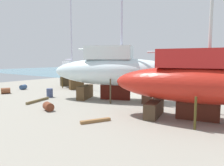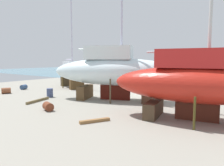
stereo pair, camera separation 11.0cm
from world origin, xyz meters
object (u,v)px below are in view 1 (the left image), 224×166
Objects in this scene: barrel_tipped_center at (6,91)px; sailboat_mid_port at (115,71)px; sailboat_large_starboard at (71,72)px; barrel_ochre at (50,93)px; sailboat_small_center at (197,83)px; barrel_rust_mid at (23,87)px; barrel_tipped_right at (48,107)px.

sailboat_mid_port is at bearing 19.88° from barrel_tipped_center.
barrel_ochre is at bearing -34.23° from sailboat_large_starboard.
sailboat_small_center is 18.96× the size of barrel_ochre.
barrel_tipped_center is at bearing -78.52° from sailboat_large_starboard.
barrel_tipped_center is (-10.84, -3.92, -2.22)m from sailboat_mid_port.
barrel_tipped_center is 1.09× the size of barrel_rust_mid.
sailboat_small_center is 1.10× the size of sailboat_large_starboard.
barrel_ochre is at bearing 14.64° from barrel_tipped_center.
barrel_tipped_right is 1.02× the size of barrel_rust_mid.
sailboat_mid_port reaches higher than sailboat_small_center.
barrel_rust_mid is at bearing 117.60° from barrel_tipped_center.
sailboat_large_starboard is 17.52× the size of barrel_rust_mid.
sailboat_small_center is 7.82m from sailboat_mid_port.
barrel_tipped_right is (9.58, -1.94, -0.02)m from barrel_tipped_center.
barrel_rust_mid is (-19.74, 1.26, -1.88)m from sailboat_small_center.
sailboat_mid_port is (-7.44, 2.39, 0.36)m from sailboat_small_center.
sailboat_small_center is at bearing 5.24° from sailboat_large_starboard.
sailboat_large_starboard is at bearing 121.23° from barrel_ochre.
barrel_rust_mid is 6.91m from barrel_ochre.
barrel_tipped_right is 5.41m from barrel_ochre.
barrel_tipped_center is 1.07× the size of barrel_tipped_right.
sailboat_small_center is 9.56m from barrel_tipped_right.
sailboat_large_starboard is 17.19× the size of barrel_ochre.
sailboat_mid_port is 6.40m from barrel_tipped_right.
barrel_tipped_right is at bearing -37.99° from barrel_ochre.
sailboat_large_starboard reaches higher than barrel_rust_mid.
barrel_ochre is at bearing -11.71° from barrel_rust_mid.
barrel_ochre reaches higher than barrel_rust_mid.
barrel_tipped_right is at bearing -11.48° from barrel_tipped_center.
sailboat_mid_port is 12.55m from barrel_rust_mid.
sailboat_small_center reaches higher than barrel_rust_mid.
sailboat_large_starboard reaches higher than barrel_tipped_right.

